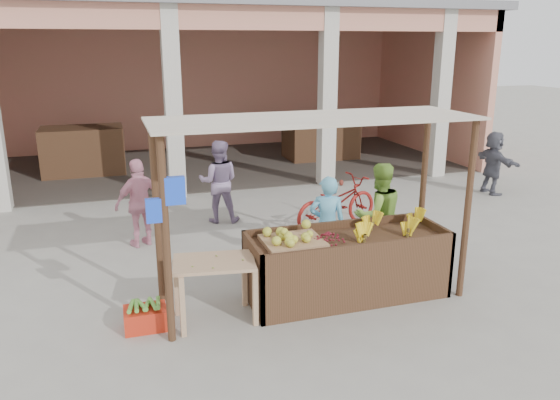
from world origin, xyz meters
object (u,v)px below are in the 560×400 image
object	(u,v)px
side_table	(214,272)
vendor_green	(378,212)
vendor_blue	(327,222)
motorcycle	(337,202)
fruit_stall	(347,268)
red_crate	(146,318)

from	to	relation	value
side_table	vendor_green	size ratio (longest dim) A/B	0.62
vendor_blue	motorcycle	world-z (taller)	vendor_blue
vendor_green	vendor_blue	bearing A→B (deg)	0.31
vendor_green	motorcycle	world-z (taller)	vendor_green
fruit_stall	side_table	bearing A→B (deg)	-175.61
vendor_blue	vendor_green	bearing A→B (deg)	-160.06
side_table	vendor_blue	size ratio (longest dim) A/B	0.67
red_crate	side_table	bearing A→B (deg)	-3.02
red_crate	vendor_green	xyz separation A→B (m)	(3.48, 0.92, 0.70)
red_crate	motorcycle	size ratio (longest dim) A/B	0.26
red_crate	vendor_green	size ratio (longest dim) A/B	0.30
fruit_stall	red_crate	xyz separation A→B (m)	(-2.61, -0.08, -0.27)
red_crate	fruit_stall	bearing A→B (deg)	2.50
side_table	vendor_blue	world-z (taller)	vendor_blue
fruit_stall	red_crate	size ratio (longest dim) A/B	5.28
side_table	motorcycle	world-z (taller)	motorcycle
motorcycle	vendor_green	bearing A→B (deg)	159.69
side_table	red_crate	xyz separation A→B (m)	(-0.83, 0.05, -0.51)
motorcycle	side_table	bearing A→B (deg)	118.10
side_table	motorcycle	distance (m)	3.91
motorcycle	fruit_stall	bearing A→B (deg)	142.64
side_table	vendor_green	xyz separation A→B (m)	(2.65, 0.97, 0.19)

